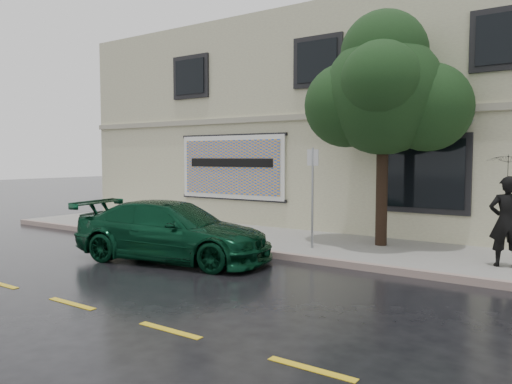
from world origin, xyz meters
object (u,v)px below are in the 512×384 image
Objects in this scene: car at (173,231)px; street_tree at (383,96)px; pedestrian at (506,222)px; fire_hydrant at (125,219)px.

car is 6.14m from street_tree.
pedestrian is 0.35× the size of street_tree.
street_tree is (-2.99, 0.96, 2.83)m from pedestrian.
street_tree reaches higher than pedestrian.
pedestrian is at bearing -17.74° from street_tree.
pedestrian reaches higher than fire_hydrant.
street_tree is at bearing -53.42° from car.
car is 7.15m from pedestrian.
pedestrian reaches higher than car.
street_tree is (3.53, 3.86, 3.22)m from car.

